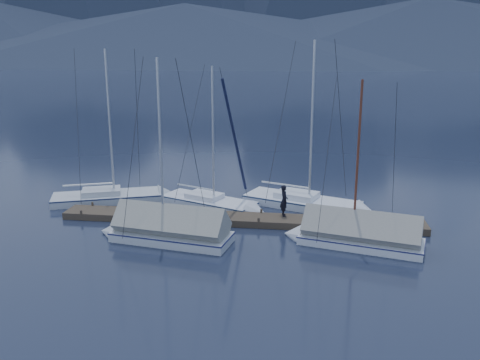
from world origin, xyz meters
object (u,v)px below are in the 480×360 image
at_px(sailboat_covered_near, 350,236).
at_px(sailboat_covered_far, 161,231).
at_px(sailboat_open_right, 318,206).
at_px(person, 284,200).
at_px(sailboat_open_mid, 221,205).
at_px(sailboat_open_left, 123,197).

distance_m(sailboat_covered_near, sailboat_covered_far, 8.45).
distance_m(sailboat_open_right, sailboat_covered_near, 5.13).
bearing_deg(person, sailboat_open_right, -50.05).
relative_size(sailboat_open_mid, person, 5.27).
bearing_deg(sailboat_open_mid, sailboat_open_right, 5.55).
xyz_separation_m(sailboat_open_right, sailboat_covered_far, (-7.09, -5.57, 0.26)).
bearing_deg(sailboat_open_left, person, -15.40).
distance_m(sailboat_open_left, sailboat_open_right, 11.01).
bearing_deg(sailboat_open_left, sailboat_open_right, -0.93).
bearing_deg(person, sailboat_open_mid, 47.96).
xyz_separation_m(sailboat_open_left, sailboat_open_mid, (5.77, -0.69, -0.02)).
distance_m(sailboat_open_mid, sailboat_covered_near, 7.94).
relative_size(sailboat_open_mid, sailboat_covered_far, 0.94).
bearing_deg(sailboat_open_right, sailboat_open_left, 179.07).
bearing_deg(sailboat_covered_near, sailboat_open_left, 157.44).
relative_size(sailboat_open_left, person, 5.86).
xyz_separation_m(sailboat_open_mid, person, (3.52, -1.87, 0.98)).
bearing_deg(sailboat_open_left, sailboat_covered_near, -22.56).
bearing_deg(sailboat_open_right, person, -126.00).
height_order(sailboat_open_right, sailboat_covered_near, sailboat_open_right).
height_order(sailboat_open_left, sailboat_open_right, sailboat_open_right).
bearing_deg(sailboat_open_right, sailboat_covered_far, -141.84).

